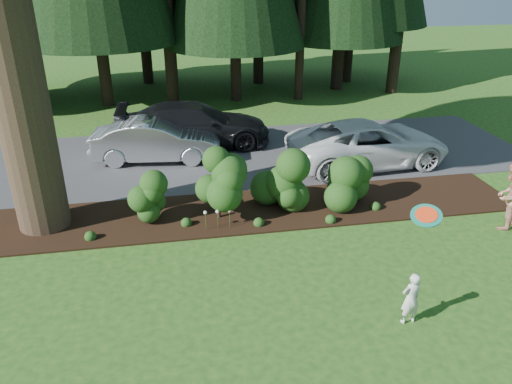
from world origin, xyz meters
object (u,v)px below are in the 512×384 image
(car_silver_wagon, at_px, (156,140))
(child, at_px, (411,298))
(adult, at_px, (509,196))
(frisbee, at_px, (426,215))
(car_white_suv, at_px, (368,143))
(car_dark_suv, at_px, (195,125))

(car_silver_wagon, height_order, child, car_silver_wagon)
(adult, bearing_deg, car_silver_wagon, -66.36)
(child, xyz_separation_m, frisbee, (0.06, 0.03, 1.71))
(adult, bearing_deg, car_white_suv, -98.98)
(adult, distance_m, frisbee, 5.15)
(car_silver_wagon, bearing_deg, frisbee, -146.46)
(car_white_suv, height_order, car_dark_suv, car_dark_suv)
(car_white_suv, bearing_deg, car_silver_wagon, 71.56)
(car_white_suv, bearing_deg, frisbee, 159.09)
(car_silver_wagon, relative_size, frisbee, 7.54)
(car_dark_suv, bearing_deg, frisbee, -160.82)
(car_silver_wagon, distance_m, car_dark_suv, 1.83)
(child, bearing_deg, car_dark_suv, -80.99)
(car_silver_wagon, xyz_separation_m, adult, (8.62, -6.25, 0.14))
(car_dark_suv, relative_size, child, 4.97)
(child, bearing_deg, car_silver_wagon, -71.69)
(car_dark_suv, distance_m, child, 10.94)
(car_silver_wagon, distance_m, car_white_suv, 7.00)
(car_dark_suv, height_order, adult, adult)
(car_dark_suv, relative_size, frisbee, 9.60)
(car_white_suv, distance_m, adult, 4.97)
(car_white_suv, height_order, frisbee, frisbee)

